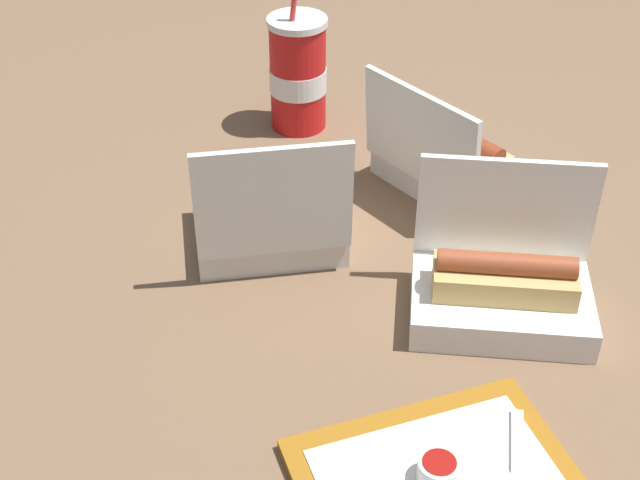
{
  "coord_description": "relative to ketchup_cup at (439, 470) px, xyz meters",
  "views": [
    {
      "loc": [
        0.75,
        -0.32,
        0.69
      ],
      "look_at": [
        -0.04,
        0.01,
        0.05
      ],
      "focal_mm": 50.0,
      "sensor_mm": 36.0,
      "label": 1
    }
  ],
  "objects": [
    {
      "name": "ketchup_cup",
      "position": [
        0.0,
        0.0,
        0.0
      ],
      "size": [
        0.04,
        0.04,
        0.02
      ],
      "color": "white",
      "rests_on": "food_tray"
    },
    {
      "name": "clamshell_hotdog_right",
      "position": [
        -0.19,
        0.19,
        0.01
      ],
      "size": [
        0.22,
        0.25,
        0.17
      ],
      "color": "white",
      "rests_on": "ground_plane"
    },
    {
      "name": "clamshell_sandwich_front",
      "position": [
        -0.42,
        -0.01,
        0.02
      ],
      "size": [
        0.2,
        0.22,
        0.19
      ],
      "color": "white",
      "rests_on": "ground_plane"
    },
    {
      "name": "clamshell_hotdog_back",
      "position": [
        -0.45,
        0.26,
        0.01
      ],
      "size": [
        0.24,
        0.2,
        0.17
      ],
      "color": "white",
      "rests_on": "ground_plane"
    },
    {
      "name": "soda_cup_center",
      "position": [
        -0.7,
        0.14,
        0.06
      ],
      "size": [
        0.09,
        0.09,
        0.24
      ],
      "color": "red",
      "rests_on": "ground_plane"
    },
    {
      "name": "ground_plane",
      "position": [
        -0.3,
        0.01,
        -0.03
      ],
      "size": [
        3.2,
        3.2,
        0.0
      ],
      "primitive_type": "plane",
      "color": "brown"
    },
    {
      "name": "plastic_fork",
      "position": [
        0.0,
        0.08,
        -0.01
      ],
      "size": [
        0.1,
        0.07,
        0.0
      ],
      "primitive_type": "cube",
      "rotation": [
        0.0,
        0.0,
        -0.56
      ],
      "color": "white",
      "rests_on": "food_tray"
    }
  ]
}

